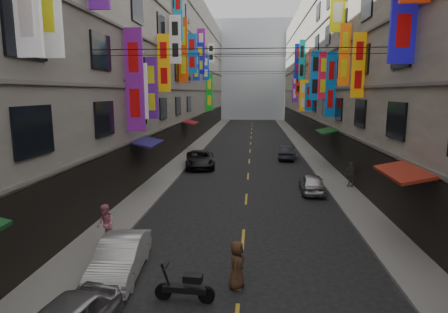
% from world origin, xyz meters
% --- Properties ---
extents(sidewalk_left, '(2.00, 90.00, 0.12)m').
position_xyz_m(sidewalk_left, '(-6.00, 42.00, 0.06)').
color(sidewalk_left, slate).
rests_on(sidewalk_left, ground).
extents(sidewalk_right, '(2.00, 90.00, 0.12)m').
position_xyz_m(sidewalk_right, '(6.00, 42.00, 0.06)').
color(sidewalk_right, slate).
rests_on(sidewalk_right, ground).
extents(building_row_left, '(10.14, 90.00, 19.00)m').
position_xyz_m(building_row_left, '(-11.99, 42.00, 9.49)').
color(building_row_left, gray).
rests_on(building_row_left, ground).
extents(building_row_right, '(10.14, 90.00, 19.00)m').
position_xyz_m(building_row_right, '(11.99, 42.00, 9.49)').
color(building_row_right, '#A89E8D').
rests_on(building_row_right, ground).
extents(haze_block, '(18.00, 8.00, 22.00)m').
position_xyz_m(haze_block, '(0.00, 92.00, 11.00)').
color(haze_block, silver).
rests_on(haze_block, ground).
extents(shop_signage, '(14.00, 55.00, 12.00)m').
position_xyz_m(shop_signage, '(-0.11, 34.72, 9.20)').
color(shop_signage, '#2410C4').
rests_on(shop_signage, ground).
extents(street_awnings, '(13.99, 35.20, 0.41)m').
position_xyz_m(street_awnings, '(-1.26, 26.00, 3.00)').
color(street_awnings, '#134820').
rests_on(street_awnings, ground).
extents(overhead_cables, '(14.00, 38.04, 1.24)m').
position_xyz_m(overhead_cables, '(0.00, 30.00, 8.80)').
color(overhead_cables, black).
rests_on(overhead_cables, ground).
extents(lane_markings, '(0.12, 80.20, 0.01)m').
position_xyz_m(lane_markings, '(0.00, 39.00, 0.00)').
color(lane_markings, gold).
rests_on(lane_markings, ground).
extents(scooter_crossing, '(1.80, 0.50, 1.14)m').
position_xyz_m(scooter_crossing, '(-1.53, 13.11, 0.44)').
color(scooter_crossing, black).
rests_on(scooter_crossing, ground).
extents(scooter_far_right, '(0.67, 1.78, 1.14)m').
position_xyz_m(scooter_far_right, '(4.19, 26.30, 0.44)').
color(scooter_far_right, black).
rests_on(scooter_far_right, ground).
extents(car_left_mid, '(1.65, 3.96, 1.27)m').
position_xyz_m(car_left_mid, '(-4.00, 14.51, 0.64)').
color(car_left_mid, silver).
rests_on(car_left_mid, ground).
extents(car_left_far, '(2.98, 5.18, 1.36)m').
position_xyz_m(car_left_far, '(-4.00, 32.96, 0.68)').
color(car_left_far, black).
rests_on(car_left_far, ground).
extents(car_right_mid, '(1.53, 3.52, 1.18)m').
position_xyz_m(car_right_mid, '(3.98, 25.72, 0.59)').
color(car_right_mid, '#B8B7BC').
rests_on(car_right_mid, ground).
extents(car_right_far, '(1.89, 3.95, 1.25)m').
position_xyz_m(car_right_far, '(3.48, 37.32, 0.62)').
color(car_right_far, '#25262C').
rests_on(car_right_far, ground).
extents(pedestrian_lfar, '(0.92, 0.95, 1.62)m').
position_xyz_m(pedestrian_lfar, '(-5.40, 16.75, 0.93)').
color(pedestrian_lfar, pink).
rests_on(pedestrian_lfar, sidewalk_left).
extents(pedestrian_rfar, '(1.02, 0.67, 1.62)m').
position_xyz_m(pedestrian_rfar, '(6.60, 26.90, 0.93)').
color(pedestrian_rfar, '#5D5D5F').
rests_on(pedestrian_rfar, sidewalk_right).
extents(pedestrian_crossing, '(0.64, 0.83, 1.54)m').
position_xyz_m(pedestrian_crossing, '(-0.07, 14.00, 0.77)').
color(pedestrian_crossing, '#492F1D').
rests_on(pedestrian_crossing, ground).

